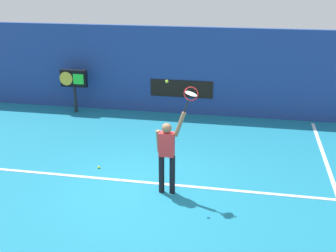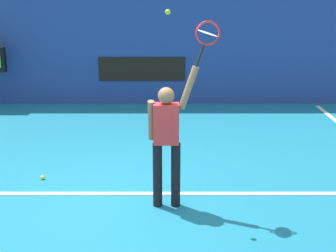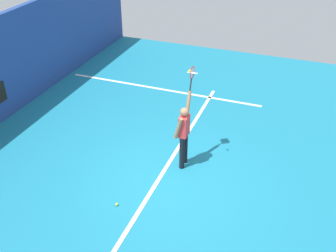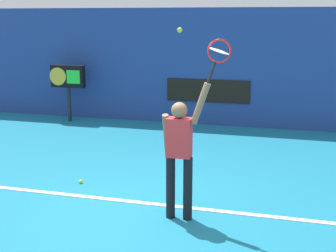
{
  "view_description": "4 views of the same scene",
  "coord_description": "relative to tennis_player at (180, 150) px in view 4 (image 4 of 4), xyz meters",
  "views": [
    {
      "loc": [
        2.4,
        -8.92,
        4.84
      ],
      "look_at": [
        0.53,
        0.58,
        1.37
      ],
      "focal_mm": 46.77,
      "sensor_mm": 36.0,
      "label": 1
    },
    {
      "loc": [
        0.66,
        -6.06,
        2.96
      ],
      "look_at": [
        0.67,
        0.22,
        1.06
      ],
      "focal_mm": 49.89,
      "sensor_mm": 36.0,
      "label": 2
    },
    {
      "loc": [
        -7.27,
        -2.69,
        6.36
      ],
      "look_at": [
        0.51,
        0.26,
        1.18
      ],
      "focal_mm": 42.9,
      "sensor_mm": 36.0,
      "label": 3
    },
    {
      "loc": [
        2.06,
        -6.0,
        2.81
      ],
      "look_at": [
        0.44,
        0.06,
        1.31
      ],
      "focal_mm": 48.78,
      "sensor_mm": 36.0,
      "label": 4
    }
  ],
  "objects": [
    {
      "name": "sponsor_banner_center",
      "position": [
        -0.65,
        5.83,
        -0.1
      ],
      "size": [
        2.2,
        0.03,
        0.6
      ],
      "primitive_type": "cube",
      "color": "black"
    },
    {
      "name": "back_wall",
      "position": [
        -0.65,
        5.95,
        0.51
      ],
      "size": [
        18.0,
        0.2,
        3.04
      ],
      "primitive_type": "cube",
      "color": "navy",
      "rests_on": "ground_plane"
    },
    {
      "name": "court_baseline",
      "position": [
        -0.65,
        0.36,
        -1.0
      ],
      "size": [
        10.0,
        0.1,
        0.01
      ],
      "primitive_type": "cube",
      "color": "white",
      "rests_on": "ground_plane"
    },
    {
      "name": "scoreboard_clock",
      "position": [
        -4.4,
        5.29,
        0.17
      ],
      "size": [
        0.96,
        0.2,
        1.54
      ],
      "color": "black",
      "rests_on": "ground_plane"
    },
    {
      "name": "tennis_racket",
      "position": [
        0.51,
        -0.0,
        1.34
      ],
      "size": [
        0.4,
        0.27,
        0.63
      ],
      "color": "black"
    },
    {
      "name": "ground_plane",
      "position": [
        -0.65,
        0.11,
        -1.01
      ],
      "size": [
        18.0,
        18.0,
        0.0
      ],
      "primitive_type": "plane",
      "color": "teal"
    },
    {
      "name": "tennis_ball",
      "position": [
        0.02,
        -0.09,
        1.64
      ],
      "size": [
        0.07,
        0.07,
        0.07
      ],
      "primitive_type": "sphere",
      "color": "#CCE033"
    },
    {
      "name": "tennis_player",
      "position": [
        0.0,
        0.0,
        0.0
      ],
      "size": [
        0.67,
        0.31,
        1.97
      ],
      "color": "black",
      "rests_on": "ground_plane"
    },
    {
      "name": "spare_ball",
      "position": [
        -1.98,
        0.91,
        -0.98
      ],
      "size": [
        0.07,
        0.07,
        0.07
      ],
      "primitive_type": "sphere",
      "color": "#CCE033",
      "rests_on": "ground_plane"
    }
  ]
}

